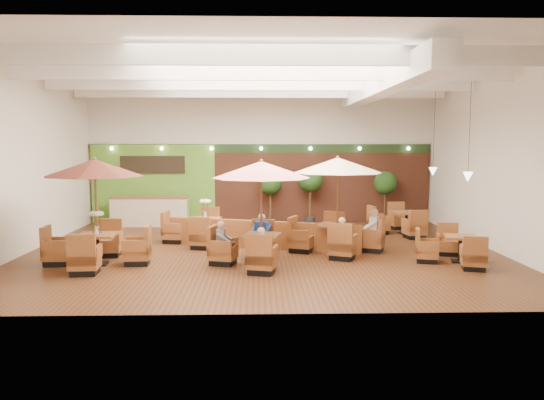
{
  "coord_description": "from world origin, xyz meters",
  "views": [
    {
      "loc": [
        -0.14,
        -15.79,
        3.21
      ],
      "look_at": [
        0.3,
        0.5,
        1.5
      ],
      "focal_mm": 35.0,
      "sensor_mm": 36.0,
      "label": 1
    }
  ],
  "objects_px": {
    "table_2": "(337,187)",
    "topiary_0": "(270,185)",
    "topiary_2": "(385,185)",
    "diner_0": "(262,245)",
    "table_5": "(398,223)",
    "diner_4": "(372,226)",
    "table_1": "(259,189)",
    "topiary_1": "(310,182)",
    "booth_divider": "(261,235)",
    "table_4": "(450,250)",
    "table_3": "(197,229)",
    "diner_3": "(343,234)",
    "service_counter": "(150,211)",
    "diner_1": "(261,231)",
    "diner_2": "(223,238)",
    "table_0": "(95,193)"
  },
  "relations": [
    {
      "from": "service_counter",
      "to": "table_5",
      "type": "xyz_separation_m",
      "value": [
        9.33,
        -2.08,
        -0.2
      ]
    },
    {
      "from": "table_2",
      "to": "diner_4",
      "type": "relative_size",
      "value": 3.56
    },
    {
      "from": "topiary_1",
      "to": "diner_3",
      "type": "height_order",
      "value": "topiary_1"
    },
    {
      "from": "service_counter",
      "to": "diner_4",
      "type": "bearing_deg",
      "value": -34.49
    },
    {
      "from": "service_counter",
      "to": "table_5",
      "type": "distance_m",
      "value": 9.57
    },
    {
      "from": "table_2",
      "to": "table_3",
      "type": "relative_size",
      "value": 1.07
    },
    {
      "from": "table_2",
      "to": "diner_3",
      "type": "distance_m",
      "value": 1.6
    },
    {
      "from": "topiary_2",
      "to": "diner_0",
      "type": "xyz_separation_m",
      "value": [
        -5.03,
        -8.11,
        -0.86
      ]
    },
    {
      "from": "booth_divider",
      "to": "table_2",
      "type": "bearing_deg",
      "value": 3.31
    },
    {
      "from": "service_counter",
      "to": "diner_1",
      "type": "bearing_deg",
      "value": -53.29
    },
    {
      "from": "topiary_1",
      "to": "diner_1",
      "type": "relative_size",
      "value": 3.02
    },
    {
      "from": "booth_divider",
      "to": "table_0",
      "type": "xyz_separation_m",
      "value": [
        -4.41,
        -2.15,
        1.5
      ]
    },
    {
      "from": "table_1",
      "to": "table_4",
      "type": "xyz_separation_m",
      "value": [
        5.25,
        0.13,
        -1.68
      ]
    },
    {
      "from": "topiary_1",
      "to": "topiary_2",
      "type": "relative_size",
      "value": 1.09
    },
    {
      "from": "topiary_1",
      "to": "topiary_2",
      "type": "xyz_separation_m",
      "value": [
        3.02,
        -0.0,
        -0.14
      ]
    },
    {
      "from": "table_2",
      "to": "topiary_0",
      "type": "height_order",
      "value": "table_2"
    },
    {
      "from": "service_counter",
      "to": "table_3",
      "type": "xyz_separation_m",
      "value": [
        2.26,
        -3.67,
        -0.12
      ]
    },
    {
      "from": "service_counter",
      "to": "table_4",
      "type": "height_order",
      "value": "service_counter"
    },
    {
      "from": "table_4",
      "to": "diner_1",
      "type": "xyz_separation_m",
      "value": [
        -5.18,
        0.91,
        0.41
      ]
    },
    {
      "from": "booth_divider",
      "to": "table_2",
      "type": "xyz_separation_m",
      "value": [
        2.26,
        -0.61,
        1.51
      ]
    },
    {
      "from": "table_2",
      "to": "diner_4",
      "type": "distance_m",
      "value": 1.57
    },
    {
      "from": "diner_4",
      "to": "topiary_2",
      "type": "bearing_deg",
      "value": 2.37
    },
    {
      "from": "topiary_1",
      "to": "diner_0",
      "type": "distance_m",
      "value": 8.42
    },
    {
      "from": "table_0",
      "to": "diner_4",
      "type": "bearing_deg",
      "value": 7.11
    },
    {
      "from": "table_3",
      "to": "topiary_2",
      "type": "relative_size",
      "value": 1.32
    },
    {
      "from": "booth_divider",
      "to": "topiary_2",
      "type": "xyz_separation_m",
      "value": [
        5.01,
        4.87,
        1.16
      ]
    },
    {
      "from": "table_2",
      "to": "table_0",
      "type": "bearing_deg",
      "value": -143.71
    },
    {
      "from": "table_0",
      "to": "diner_2",
      "type": "bearing_deg",
      "value": -5.16
    },
    {
      "from": "topiary_1",
      "to": "diner_2",
      "type": "bearing_deg",
      "value": -113.27
    },
    {
      "from": "service_counter",
      "to": "table_1",
      "type": "xyz_separation_m",
      "value": [
        4.28,
        -6.88,
        1.44
      ]
    },
    {
      "from": "table_5",
      "to": "topiary_2",
      "type": "xyz_separation_m",
      "value": [
        0.05,
        2.28,
        1.21
      ]
    },
    {
      "from": "table_2",
      "to": "diner_1",
      "type": "relative_size",
      "value": 3.92
    },
    {
      "from": "table_3",
      "to": "topiary_0",
      "type": "height_order",
      "value": "topiary_0"
    },
    {
      "from": "table_3",
      "to": "topiary_0",
      "type": "relative_size",
      "value": 1.33
    },
    {
      "from": "diner_0",
      "to": "diner_3",
      "type": "distance_m",
      "value": 2.77
    },
    {
      "from": "booth_divider",
      "to": "diner_1",
      "type": "height_order",
      "value": "diner_1"
    },
    {
      "from": "diner_2",
      "to": "diner_1",
      "type": "bearing_deg",
      "value": 140.39
    },
    {
      "from": "table_4",
      "to": "diner_2",
      "type": "height_order",
      "value": "diner_2"
    },
    {
      "from": "table_1",
      "to": "table_5",
      "type": "xyz_separation_m",
      "value": [
        5.05,
        4.79,
        -1.65
      ]
    },
    {
      "from": "table_4",
      "to": "topiary_2",
      "type": "xyz_separation_m",
      "value": [
        -0.15,
        6.95,
        1.25
      ]
    },
    {
      "from": "topiary_0",
      "to": "diner_4",
      "type": "distance_m",
      "value": 6.26
    },
    {
      "from": "table_3",
      "to": "table_5",
      "type": "distance_m",
      "value": 7.25
    },
    {
      "from": "table_1",
      "to": "table_3",
      "type": "relative_size",
      "value": 1.03
    },
    {
      "from": "table_5",
      "to": "topiary_2",
      "type": "bearing_deg",
      "value": 79.75
    },
    {
      "from": "table_4",
      "to": "diner_1",
      "type": "relative_size",
      "value": 3.33
    },
    {
      "from": "topiary_0",
      "to": "diner_2",
      "type": "bearing_deg",
      "value": -101.49
    },
    {
      "from": "table_3",
      "to": "diner_2",
      "type": "distance_m",
      "value": 3.39
    },
    {
      "from": "diner_3",
      "to": "diner_0",
      "type": "bearing_deg",
      "value": -116.83
    },
    {
      "from": "table_4",
      "to": "table_5",
      "type": "bearing_deg",
      "value": 106.88
    },
    {
      "from": "service_counter",
      "to": "table_4",
      "type": "relative_size",
      "value": 1.17
    }
  ]
}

